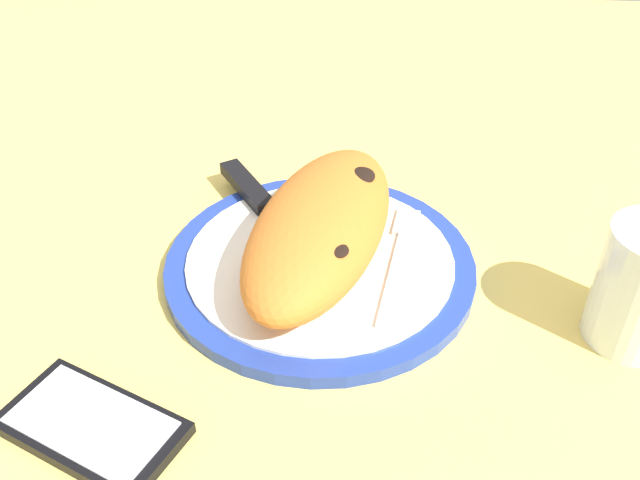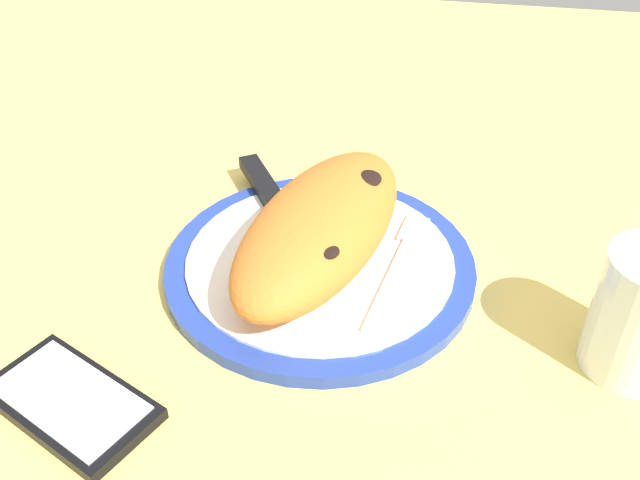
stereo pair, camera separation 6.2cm
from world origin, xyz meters
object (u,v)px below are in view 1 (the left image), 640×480
Objects in this scene: plate at (320,265)px; calzone at (323,226)px; knife at (260,201)px; fork at (399,252)px; smartphone at (92,426)px.

plate is 4.21cm from calzone.
plate is 10.26cm from knife.
fork is 0.85× the size of knife.
calzone reaches higher than fork.
calzone is at bearing -44.41° from plate.
plate is at bearing -39.36° from smartphone.
knife is at bearing 62.56° from fork.
plate is 7.25cm from fork.
fork is at bearing -82.68° from plate.
smartphone is at bearing 161.53° from knife.
smartphone is (-26.48, 8.84, -1.52)cm from knife.
smartphone is (-18.77, 15.43, -4.40)cm from calzone.
fork is at bearing -117.44° from knife.
fork is 15.21cm from knife.
fork is 1.13× the size of smartphone.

